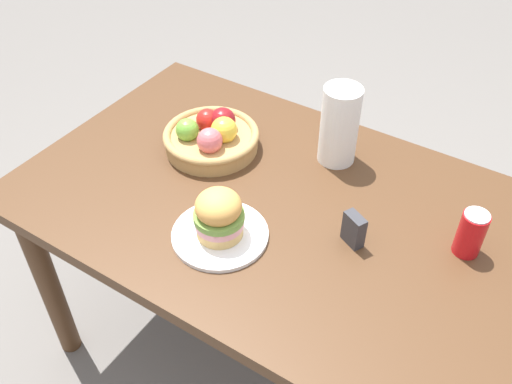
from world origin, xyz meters
name	(u,v)px	position (x,y,z in m)	size (l,w,h in m)	color
ground_plane	(268,350)	(0.00, 0.00, 0.00)	(8.00, 8.00, 0.00)	slate
dining_table	(271,224)	(0.00, 0.00, 0.65)	(1.40, 0.90, 0.75)	#4C301C
plate	(220,234)	(-0.04, -0.19, 0.76)	(0.25, 0.25, 0.01)	white
sandwich	(219,214)	(-0.04, -0.19, 0.83)	(0.13, 0.13, 0.14)	#DBAD60
soda_can	(471,233)	(0.51, 0.09, 0.81)	(0.07, 0.07, 0.13)	red
fruit_basket	(212,136)	(-0.27, 0.09, 0.79)	(0.29, 0.29, 0.12)	tan
paper_towel_roll	(339,125)	(0.07, 0.25, 0.87)	(0.11, 0.11, 0.24)	white
napkin_holder	(354,230)	(0.26, -0.03, 0.80)	(0.06, 0.03, 0.09)	#333338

